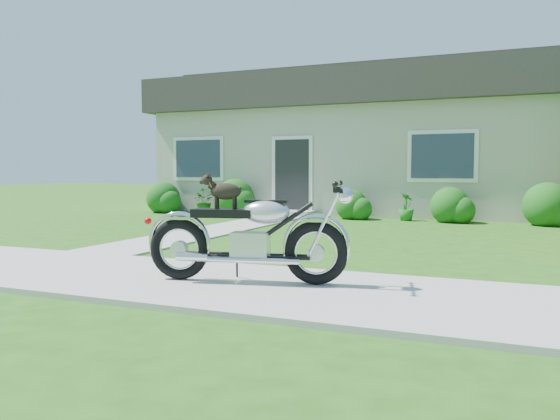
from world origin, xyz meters
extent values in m
plane|color=#235114|center=(0.00, 0.00, 0.00)|extent=(80.00, 80.00, 0.00)
cube|color=#9E9B93|center=(0.00, 0.00, 0.02)|extent=(24.00, 2.20, 0.04)
cube|color=#9E9B93|center=(-1.50, 5.00, 0.01)|extent=(1.20, 8.00, 0.03)
cube|color=beige|center=(0.00, 12.00, 1.50)|extent=(12.00, 6.00, 3.00)
cube|color=#2D2B28|center=(0.00, 12.00, 3.50)|extent=(12.60, 6.60, 1.00)
cube|color=#2D2B28|center=(0.00, 12.00, 4.20)|extent=(12.60, 2.00, 0.60)
cube|color=black|center=(-1.50, 8.97, 1.05)|extent=(1.00, 0.06, 2.10)
cube|color=#9E9B93|center=(-1.50, 8.62, 0.08)|extent=(1.40, 0.70, 0.16)
cube|color=#2D3847|center=(-4.50, 8.97, 1.60)|extent=(1.70, 0.05, 1.30)
cube|color=#2D3847|center=(2.50, 8.97, 1.60)|extent=(1.70, 0.05, 1.30)
sphere|color=#195316|center=(-3.04, 8.50, 0.47)|extent=(1.10, 1.10, 1.10)
sphere|color=#195316|center=(2.75, 8.50, 0.39)|extent=(0.92, 0.92, 0.92)
sphere|color=#195316|center=(4.86, 8.50, 0.45)|extent=(1.06, 1.06, 1.06)
sphere|color=#195316|center=(0.33, 8.50, 0.35)|extent=(0.82, 0.82, 0.82)
sphere|color=#195316|center=(-5.43, 8.50, 0.42)|extent=(1.00, 1.00, 1.00)
imported|color=#174D14|center=(-4.11, 8.55, 0.37)|extent=(0.77, 0.71, 0.74)
imported|color=#1F7120|center=(1.71, 8.55, 0.35)|extent=(0.55, 0.55, 0.71)
torus|color=black|center=(2.19, 0.21, 0.38)|extent=(0.68, 0.24, 0.67)
torus|color=black|center=(0.72, -0.10, 0.38)|extent=(0.68, 0.24, 0.67)
cube|color=silver|center=(1.51, 0.07, 0.42)|extent=(0.44, 0.32, 0.30)
ellipsoid|color=silver|center=(1.67, 0.10, 0.79)|extent=(0.56, 0.39, 0.26)
cube|color=black|center=(1.21, 0.01, 0.78)|extent=(0.69, 0.39, 0.09)
cube|color=silver|center=(2.19, 0.21, 0.72)|extent=(0.32, 0.20, 0.03)
cube|color=silver|center=(0.72, -0.10, 0.72)|extent=(0.32, 0.20, 0.03)
cylinder|color=silver|center=(2.41, 0.25, 1.09)|extent=(0.15, 0.59, 0.03)
sphere|color=silver|center=(2.49, 0.27, 0.98)|extent=(0.20, 0.20, 0.17)
cylinder|color=silver|center=(1.53, -0.06, 0.29)|extent=(1.09, 0.28, 0.06)
ellipsoid|color=black|center=(1.24, 0.01, 1.01)|extent=(0.36, 0.22, 0.18)
sphere|color=black|center=(1.04, -0.03, 1.13)|extent=(0.13, 0.13, 0.11)
cylinder|color=black|center=(1.14, 0.03, 0.89)|extent=(0.03, 0.03, 0.14)
cylinder|color=black|center=(1.15, -0.05, 0.89)|extent=(0.03, 0.03, 0.14)
cylinder|color=black|center=(1.33, 0.07, 0.89)|extent=(0.03, 0.03, 0.14)
cylinder|color=black|center=(1.35, -0.01, 0.89)|extent=(0.03, 0.03, 0.14)
torus|color=#AE612E|center=(1.09, -0.02, 1.08)|extent=(0.07, 0.10, 0.09)
camera|label=1|loc=(4.01, -5.12, 1.22)|focal=35.00mm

